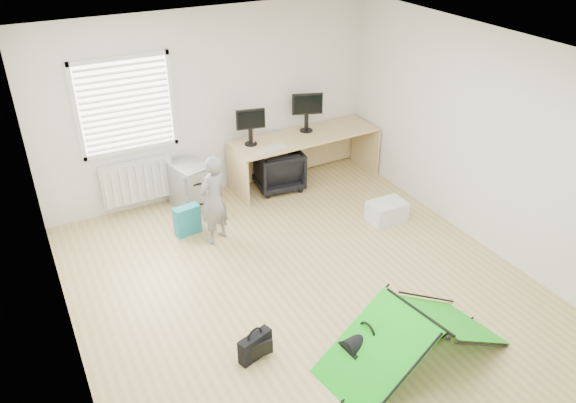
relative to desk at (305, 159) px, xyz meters
name	(u,v)px	position (x,y,z in m)	size (l,w,h in m)	color
ground	(304,287)	(-1.31, -2.34, -0.39)	(5.50, 5.50, 0.00)	tan
back_wall	(211,105)	(-1.31, 0.41, 0.96)	(5.00, 0.02, 2.70)	silver
window	(126,106)	(-2.51, 0.37, 1.16)	(1.20, 0.06, 1.20)	silver
radiator	(138,181)	(-2.51, 0.33, 0.06)	(1.00, 0.12, 0.60)	silver
desk	(305,159)	(0.00, 0.00, 0.00)	(2.29, 0.73, 0.78)	tan
filing_cabinet	(191,185)	(-1.82, 0.08, -0.06)	(0.43, 0.57, 0.67)	gray
monitor_left	(250,132)	(-0.87, 0.07, 0.59)	(0.42, 0.09, 0.40)	black
monitor_right	(306,117)	(0.10, 0.14, 0.61)	(0.46, 0.10, 0.44)	black
keyboard	(271,149)	(-0.68, -0.23, 0.40)	(0.46, 0.16, 0.02)	beige
thermos	(252,136)	(-0.83, 0.09, 0.51)	(0.07, 0.07, 0.23)	#B16663
office_chair	(278,169)	(-0.46, 0.01, -0.07)	(0.68, 0.70, 0.64)	black
person	(214,200)	(-1.84, -0.93, 0.22)	(0.44, 0.29, 1.21)	slate
kite	(416,335)	(-0.89, -3.81, -0.10)	(1.90, 0.83, 0.59)	#11B913
storage_crate	(387,211)	(0.44, -1.56, -0.25)	(0.50, 0.35, 0.28)	silver
tote_bag	(187,220)	(-2.12, -0.60, -0.19)	(0.34, 0.15, 0.41)	teal
laptop_bag	(255,346)	(-2.27, -3.07, -0.25)	(0.37, 0.11, 0.27)	black
duffel_bag	(366,348)	(-1.30, -3.57, -0.28)	(0.51, 0.26, 0.22)	black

